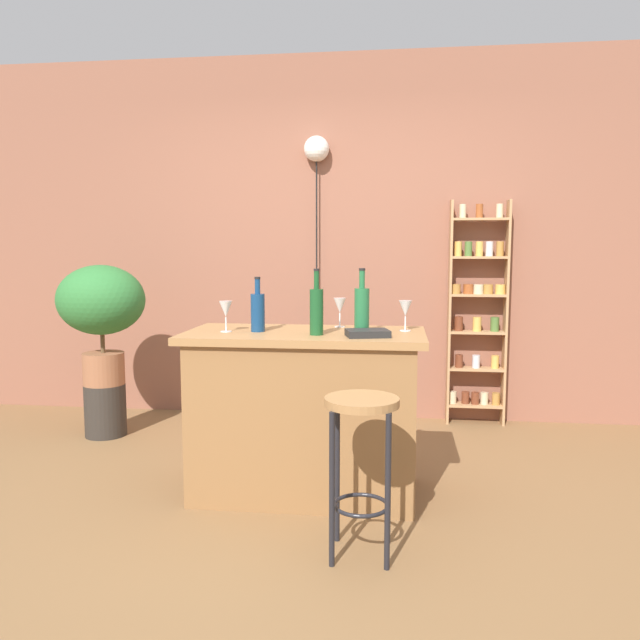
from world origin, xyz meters
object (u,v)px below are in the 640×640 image
object	(u,v)px
pendant_globe_light	(317,154)
bottle_soda_blue	(317,310)
bottle_spirits_clear	(258,311)
bar_stool	(362,440)
cookbook	(368,333)
bottle_wine_red	(362,309)
wine_glass_right	(405,309)
potted_plant	(101,307)
wine_glass_left	(340,306)
plant_stool	(105,410)
spice_shelf	(477,312)
wine_glass_center	(226,310)

from	to	relation	value
pendant_globe_light	bottle_soda_blue	bearing A→B (deg)	-82.60
bottle_spirits_clear	bottle_soda_blue	size ratio (longest dim) A/B	0.86
bar_stool	cookbook	size ratio (longest dim) A/B	3.33
bottle_wine_red	wine_glass_right	bearing A→B (deg)	29.09
bottle_soda_blue	potted_plant	bearing A→B (deg)	149.34
bottle_spirits_clear	wine_glass_left	xyz separation A→B (m)	(0.42, 0.25, 0.01)
bar_stool	bottle_soda_blue	world-z (taller)	bottle_soda_blue
bottle_spirits_clear	wine_glass_right	bearing A→B (deg)	8.58
bottle_wine_red	wine_glass_right	distance (m)	0.26
bottle_soda_blue	pendant_globe_light	distance (m)	1.95
wine_glass_left	pendant_globe_light	distance (m)	1.70
plant_stool	potted_plant	distance (m)	0.74
spice_shelf	pendant_globe_light	size ratio (longest dim) A/B	0.77
bottle_spirits_clear	wine_glass_center	distance (m)	0.17
wine_glass_right	pendant_globe_light	distance (m)	1.89
pendant_globe_light	bottle_spirits_clear	bearing A→B (deg)	-94.14
bottle_soda_blue	wine_glass_right	size ratio (longest dim) A/B	2.06
bottle_wine_red	wine_glass_left	xyz separation A→B (m)	(-0.14, 0.26, -0.01)
bottle_soda_blue	plant_stool	bearing A→B (deg)	149.34
bottle_soda_blue	wine_glass_left	bearing A→B (deg)	75.43
bar_stool	bottle_spirits_clear	distance (m)	1.00
bottle_spirits_clear	wine_glass_right	size ratio (longest dim) A/B	1.78
bottle_spirits_clear	bottle_wine_red	bearing A→B (deg)	-0.86
plant_stool	bottle_wine_red	xyz separation A→B (m)	(1.87, -0.89, 0.83)
bottle_soda_blue	cookbook	xyz separation A→B (m)	(0.26, -0.03, -0.11)
spice_shelf	bottle_wine_red	xyz separation A→B (m)	(-0.78, -1.54, 0.16)
wine_glass_left	cookbook	distance (m)	0.42
bar_stool	cookbook	xyz separation A→B (m)	(-0.00, 0.51, 0.39)
bar_stool	potted_plant	size ratio (longest dim) A/B	0.83
spice_shelf	wine_glass_left	bearing A→B (deg)	-125.61
bottle_soda_blue	wine_glass_left	distance (m)	0.35
wine_glass_left	wine_glass_right	distance (m)	0.39
bar_stool	bottle_wine_red	distance (m)	0.81
wine_glass_right	pendant_globe_light	size ratio (longest dim) A/B	0.08
bar_stool	spice_shelf	size ratio (longest dim) A/B	0.41
bottle_wine_red	wine_glass_right	xyz separation A→B (m)	(0.23, 0.13, -0.01)
wine_glass_center	wine_glass_right	distance (m)	0.96
bottle_wine_red	wine_glass_center	size ratio (longest dim) A/B	2.07
spice_shelf	wine_glass_left	distance (m)	1.58
spice_shelf	potted_plant	size ratio (longest dim) A/B	1.99
plant_stool	wine_glass_center	world-z (taller)	wine_glass_center
plant_stool	wine_glass_left	distance (m)	2.02
bar_stool	spice_shelf	bearing A→B (deg)	71.12
spice_shelf	pendant_globe_light	xyz separation A→B (m)	(-1.22, 0.03, 1.18)
bottle_soda_blue	wine_glass_right	xyz separation A→B (m)	(0.45, 0.21, -0.01)
bar_stool	wine_glass_center	xyz separation A→B (m)	(-0.76, 0.61, 0.49)
bottle_spirits_clear	bottle_wine_red	distance (m)	0.55
potted_plant	plant_stool	bearing A→B (deg)	0.00
wine_glass_left	wine_glass_center	distance (m)	0.64
bar_stool	cookbook	distance (m)	0.65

